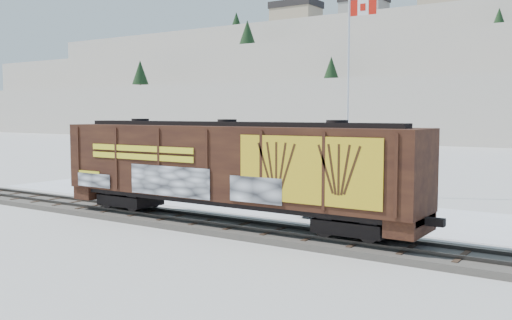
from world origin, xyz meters
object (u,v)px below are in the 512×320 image
Objects in this scene: car_white at (281,189)px; hopper_railcar at (227,166)px; car_silver at (123,181)px; car_dark at (348,203)px; flagpole at (349,122)px.

hopper_railcar is at bearing -175.38° from car_white.
car_white reaches higher than car_silver.
car_dark is (3.55, 5.70, -2.20)m from hopper_railcar.
hopper_railcar is 9.06m from car_white.
car_dark is (17.57, -0.90, 0.09)m from car_silver.
hopper_railcar is at bearing 128.07° from car_dark.
flagpole is at bearing -36.52° from car_white.
car_white is at bearing 44.13° from car_dark.
flagpole reaches higher than car_dark.
car_white is at bearing -60.29° from car_silver.
car_white is 6.41m from car_dark.
car_silver is 17.60m from car_dark.
car_silver is at bearing 89.12° from car_white.
car_dark is at bearing -125.87° from car_white.
car_silver is at bearing 154.79° from hopper_railcar.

